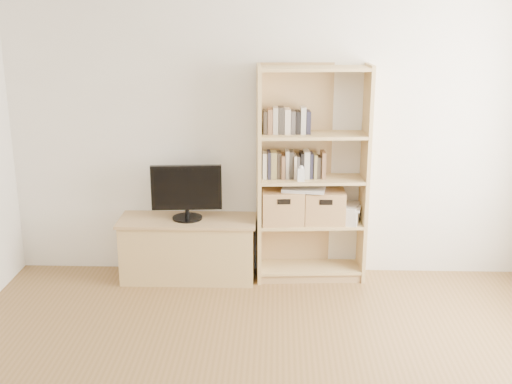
{
  "coord_description": "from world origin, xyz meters",
  "views": [
    {
      "loc": [
        0.06,
        -2.9,
        2.33
      ],
      "look_at": [
        -0.1,
        1.9,
        0.91
      ],
      "focal_mm": 45.0,
      "sensor_mm": 36.0,
      "label": 1
    }
  ],
  "objects_px": {
    "basket_left": "(282,206)",
    "laptop": "(304,188)",
    "tv_stand": "(188,250)",
    "television": "(187,193)",
    "bookshelf": "(312,176)",
    "basket_right": "(324,206)",
    "baby_monitor": "(301,175)"
  },
  "relations": [
    {
      "from": "basket_left",
      "to": "laptop",
      "type": "distance_m",
      "value": 0.24
    },
    {
      "from": "tv_stand",
      "to": "television",
      "type": "distance_m",
      "value": 0.52
    },
    {
      "from": "bookshelf",
      "to": "basket_right",
      "type": "xyz_separation_m",
      "value": [
        0.11,
        0.0,
        -0.27
      ]
    },
    {
      "from": "television",
      "to": "baby_monitor",
      "type": "relative_size",
      "value": 5.38
    },
    {
      "from": "baby_monitor",
      "to": "television",
      "type": "bearing_deg",
      "value": 177.62
    },
    {
      "from": "baby_monitor",
      "to": "tv_stand",
      "type": "bearing_deg",
      "value": 177.62
    },
    {
      "from": "television",
      "to": "basket_left",
      "type": "relative_size",
      "value": 1.7
    },
    {
      "from": "basket_right",
      "to": "laptop",
      "type": "relative_size",
      "value": 0.95
    },
    {
      "from": "tv_stand",
      "to": "basket_right",
      "type": "distance_m",
      "value": 1.24
    },
    {
      "from": "television",
      "to": "basket_left",
      "type": "distance_m",
      "value": 0.82
    },
    {
      "from": "laptop",
      "to": "television",
      "type": "bearing_deg",
      "value": -170.39
    },
    {
      "from": "baby_monitor",
      "to": "bookshelf",
      "type": "bearing_deg",
      "value": 50.08
    },
    {
      "from": "tv_stand",
      "to": "baby_monitor",
      "type": "height_order",
      "value": "baby_monitor"
    },
    {
      "from": "television",
      "to": "baby_monitor",
      "type": "distance_m",
      "value": 0.98
    },
    {
      "from": "tv_stand",
      "to": "basket_left",
      "type": "xyz_separation_m",
      "value": [
        0.81,
        0.03,
        0.4
      ]
    },
    {
      "from": "basket_left",
      "to": "basket_right",
      "type": "xyz_separation_m",
      "value": [
        0.36,
        0.02,
        -0.01
      ]
    },
    {
      "from": "television",
      "to": "laptop",
      "type": "distance_m",
      "value": 1.0
    },
    {
      "from": "bookshelf",
      "to": "television",
      "type": "xyz_separation_m",
      "value": [
        -1.06,
        -0.05,
        -0.15
      ]
    },
    {
      "from": "tv_stand",
      "to": "bookshelf",
      "type": "relative_size",
      "value": 0.61
    },
    {
      "from": "laptop",
      "to": "baby_monitor",
      "type": "bearing_deg",
      "value": -100.55
    },
    {
      "from": "television",
      "to": "laptop",
      "type": "xyz_separation_m",
      "value": [
        1.0,
        0.03,
        0.04
      ]
    },
    {
      "from": "basket_left",
      "to": "tv_stand",
      "type": "bearing_deg",
      "value": 177.17
    },
    {
      "from": "baby_monitor",
      "to": "basket_left",
      "type": "bearing_deg",
      "value": 150.92
    },
    {
      "from": "tv_stand",
      "to": "bookshelf",
      "type": "xyz_separation_m",
      "value": [
        1.06,
        0.05,
        0.67
      ]
    },
    {
      "from": "bookshelf",
      "to": "baby_monitor",
      "type": "distance_m",
      "value": 0.15
    },
    {
      "from": "baby_monitor",
      "to": "basket_right",
      "type": "bearing_deg",
      "value": 29.42
    },
    {
      "from": "television",
      "to": "baby_monitor",
      "type": "height_order",
      "value": "baby_monitor"
    },
    {
      "from": "bookshelf",
      "to": "basket_right",
      "type": "distance_m",
      "value": 0.3
    },
    {
      "from": "tv_stand",
      "to": "basket_right",
      "type": "relative_size",
      "value": 3.35
    },
    {
      "from": "bookshelf",
      "to": "basket_left",
      "type": "relative_size",
      "value": 5.28
    },
    {
      "from": "bookshelf",
      "to": "baby_monitor",
      "type": "height_order",
      "value": "bookshelf"
    },
    {
      "from": "baby_monitor",
      "to": "laptop",
      "type": "xyz_separation_m",
      "value": [
        0.03,
        0.09,
        -0.14
      ]
    }
  ]
}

